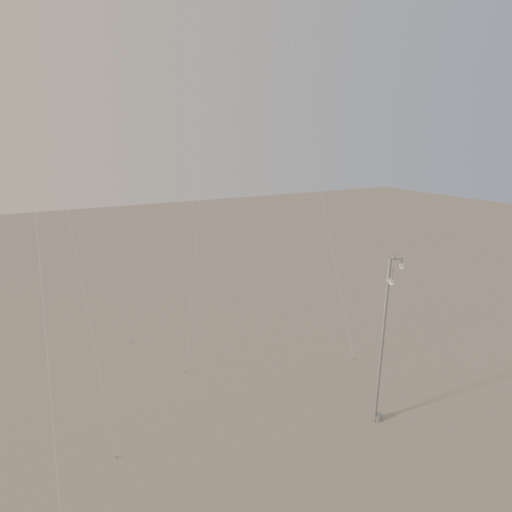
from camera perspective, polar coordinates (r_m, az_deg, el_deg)
ground at (r=25.88m, az=1.83°, el=-20.10°), size 160.00×160.00×0.00m
street_lamp at (r=27.88m, az=12.78°, el=-7.71°), size 1.54×0.90×8.28m
kite_1 at (r=28.47m, az=-21.35°, el=19.36°), size 1.38×7.45×22.37m
kite_3 at (r=22.28m, az=-22.12°, el=16.06°), size 2.01×9.98×22.65m
kite_4 at (r=37.71m, az=3.28°, el=21.66°), size 1.88×8.39×27.26m
kite_5 at (r=41.22m, az=-18.35°, el=21.48°), size 2.06×6.41×25.95m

